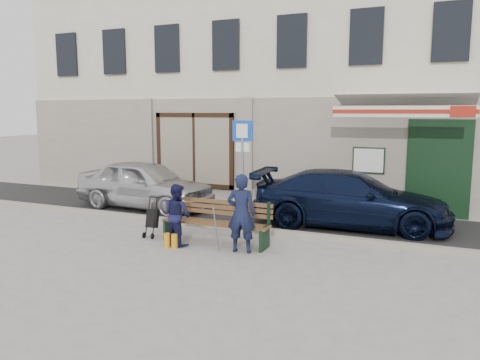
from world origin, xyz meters
The scene contains 11 objects.
ground centered at (0.00, 0.00, 0.00)m, with size 80.00×80.00×0.00m, color #9E9991.
asphalt_lane centered at (0.00, 3.10, 0.01)m, with size 60.00×3.20×0.01m, color #282828.
curb centered at (0.00, 1.50, 0.06)m, with size 60.00×0.18×0.12m, color #9E9384.
building centered at (0.01, 8.45, 4.97)m, with size 20.00×8.27×10.00m.
car_silver centered at (-3.71, 2.78, 0.71)m, with size 1.67×4.16×1.42m, color silver.
car_navy centered at (2.17, 2.96, 0.69)m, with size 1.92×4.73×1.37m, color black.
parking_sign centered at (-0.16, 1.68, 1.73)m, with size 0.48×0.12×2.59m.
bench centered at (-0.25, 0.32, 0.46)m, with size 2.40×1.17×0.98m.
man centered at (0.55, -0.04, 0.80)m, with size 0.58×0.38×1.59m, color #131935.
woman centered at (-0.90, -0.09, 0.65)m, with size 0.64×0.50×1.31m, color #15173B.
stroller centered at (-1.75, 0.23, 0.40)m, with size 0.28×0.39×0.90m.
Camera 1 is at (4.13, -8.41, 2.83)m, focal length 35.00 mm.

